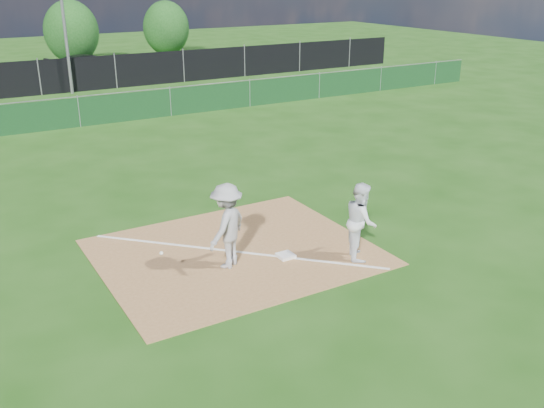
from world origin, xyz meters
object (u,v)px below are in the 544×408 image
at_px(car_right, 89,66).
at_px(tree_right, 166,28).
at_px(light_pole, 63,14).
at_px(runner, 361,221).
at_px(tree_mid, 71,32).
at_px(first_base, 286,256).
at_px(play_at_first, 227,226).

distance_m(car_right, tree_right, 10.73).
distance_m(light_pole, runner, 23.53).
bearing_deg(light_pole, tree_mid, 75.67).
distance_m(first_base, car_right, 27.00).
relative_size(play_at_first, car_right, 0.47).
xyz_separation_m(light_pole, car_right, (2.09, 4.33, -3.28)).
distance_m(runner, car_right, 27.67).
bearing_deg(tree_mid, car_right, -95.46).
bearing_deg(runner, light_pole, 32.25).
xyz_separation_m(light_pole, first_base, (-0.65, -22.53, -3.94)).
bearing_deg(play_at_first, tree_mid, 81.95).
xyz_separation_m(first_base, tree_right, (10.55, 34.10, 2.03)).
height_order(light_pole, tree_right, light_pole).
height_order(light_pole, tree_mid, light_pole).
height_order(light_pole, play_at_first, light_pole).
bearing_deg(play_at_first, car_right, 81.35).
bearing_deg(light_pole, tree_right, 49.46).
height_order(play_at_first, tree_mid, tree_mid).
relative_size(light_pole, tree_right, 1.97).
bearing_deg(tree_right, light_pole, -130.54).
bearing_deg(first_base, tree_mid, 84.23).
distance_m(tree_mid, tree_right, 7.29).
relative_size(first_base, car_right, 0.07).
bearing_deg(car_right, first_base, 155.17).
bearing_deg(first_base, play_at_first, 167.27).
distance_m(first_base, tree_mid, 33.28).
xyz_separation_m(first_base, car_right, (2.75, 26.86, 0.66)).
distance_m(light_pole, tree_mid, 11.00).
xyz_separation_m(tree_mid, tree_right, (7.21, 1.05, -0.13)).
height_order(tree_mid, tree_right, tree_mid).
bearing_deg(play_at_first, runner, -21.19).
bearing_deg(light_pole, first_base, -91.66).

